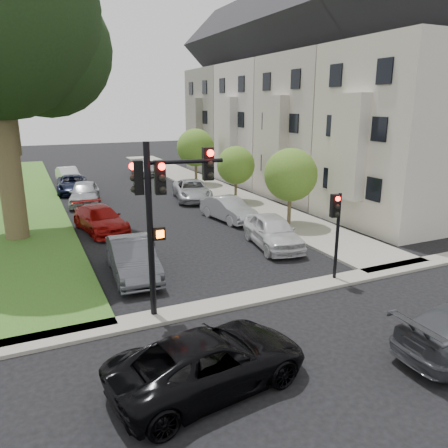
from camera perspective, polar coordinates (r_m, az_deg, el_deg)
name	(u,v)px	position (r m, az deg, el deg)	size (l,w,h in m)	color
ground	(290,323)	(14.32, 8.62, -12.63)	(140.00, 140.00, 0.00)	black
sidewalk_right	(203,184)	(37.74, -2.79, 5.26)	(3.50, 44.00, 0.12)	#9E9D8E
sidewalk_cross	(259,297)	(15.82, 4.62, -9.44)	(60.00, 1.00, 0.12)	#9E9D8E
house_a	(406,99)	(26.92, 22.70, 14.77)	(7.70, 7.55, 15.97)	beige
house_b	(322,100)	(32.52, 12.72, 15.46)	(7.70, 7.55, 15.97)	gray
house_c	(268,101)	(38.77, 5.78, 15.68)	(7.70, 7.55, 15.97)	#A3A3A3
house_d	(230,102)	(45.40, 0.81, 15.70)	(7.70, 7.55, 15.97)	gray
small_tree_a	(291,175)	(24.44, 8.70, 6.36)	(2.93, 2.93, 4.40)	brown
small_tree_b	(236,165)	(30.34, 1.56, 7.68)	(2.62, 2.62, 3.94)	brown
small_tree_c	(196,148)	(37.26, -3.74, 9.92)	(3.16, 3.16, 4.74)	brown
traffic_signal_main	(163,199)	(13.54, -8.03, 3.31)	(2.76, 0.72, 5.64)	black
traffic_signal_secondary	(336,221)	(16.98, 14.41, 0.38)	(0.46, 0.37, 3.49)	black
car_cross_near	(210,361)	(11.07, -1.86, -17.41)	(2.30, 4.99, 1.39)	black
car_parked_0	(273,231)	(21.14, 6.38, -0.94)	(1.85, 4.59, 1.56)	silver
car_parked_1	(228,209)	(25.84, 0.56, 1.98)	(1.48, 4.23, 1.39)	#999BA0
car_parked_2	(192,190)	(31.58, -4.21, 4.43)	(2.35, 5.10, 1.42)	#999BA0
car_parked_4	(143,168)	(43.47, -10.49, 7.21)	(1.95, 4.80, 1.39)	#999BA0
car_parked_5	(132,258)	(17.83, -11.87, -4.38)	(1.61, 4.60, 1.52)	#3F4247
car_parked_6	(100,219)	(24.49, -15.85, 0.62)	(1.93, 4.76, 1.38)	maroon
car_parked_7	(85,193)	(31.44, -17.75, 3.87)	(1.90, 4.73, 1.61)	#999BA0
car_parked_8	(72,184)	(36.09, -19.20, 4.95)	(2.25, 4.88, 1.36)	black
car_parked_9	(68,175)	(40.50, -19.67, 5.99)	(1.48, 4.25, 1.40)	silver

